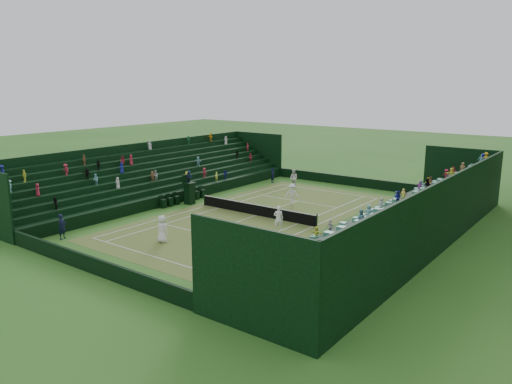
# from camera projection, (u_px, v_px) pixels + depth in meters

# --- Properties ---
(ground) EXTENTS (160.00, 160.00, 0.00)m
(ground) POSITION_uv_depth(u_px,v_px,m) (256.00, 216.00, 41.27)
(ground) COLOR #2C6820
(ground) RESTS_ON ground
(court_surface) EXTENTS (12.97, 26.77, 0.01)m
(court_surface) POSITION_uv_depth(u_px,v_px,m) (256.00, 216.00, 41.27)
(court_surface) COLOR #447F2A
(court_surface) RESTS_ON ground
(perimeter_wall_north) EXTENTS (17.17, 0.20, 1.00)m
(perimeter_wall_north) POSITION_uv_depth(u_px,v_px,m) (345.00, 180.00, 53.55)
(perimeter_wall_north) COLOR black
(perimeter_wall_north) RESTS_ON ground
(perimeter_wall_south) EXTENTS (17.17, 0.20, 1.00)m
(perimeter_wall_south) POSITION_uv_depth(u_px,v_px,m) (90.00, 264.00, 28.78)
(perimeter_wall_south) COLOR black
(perimeter_wall_south) RESTS_ON ground
(perimeter_wall_east) EXTENTS (0.20, 31.77, 1.00)m
(perimeter_wall_east) POSITION_uv_depth(u_px,v_px,m) (349.00, 227.00, 36.17)
(perimeter_wall_east) COLOR black
(perimeter_wall_east) RESTS_ON ground
(perimeter_wall_west) EXTENTS (0.20, 31.77, 1.00)m
(perimeter_wall_west) POSITION_uv_depth(u_px,v_px,m) (183.00, 196.00, 46.16)
(perimeter_wall_west) COLOR black
(perimeter_wall_west) RESTS_ON ground
(north_grandstand) EXTENTS (6.60, 32.00, 4.90)m
(north_grandstand) POSITION_uv_depth(u_px,v_px,m) (406.00, 223.00, 33.49)
(north_grandstand) COLOR black
(north_grandstand) RESTS_ON ground
(south_grandstand) EXTENTS (6.60, 32.00, 4.90)m
(south_grandstand) POSITION_uv_depth(u_px,v_px,m) (152.00, 180.00, 48.39)
(south_grandstand) COLOR black
(south_grandstand) RESTS_ON ground
(tennis_net) EXTENTS (11.67, 0.10, 1.06)m
(tennis_net) POSITION_uv_depth(u_px,v_px,m) (256.00, 209.00, 41.16)
(tennis_net) COLOR black
(tennis_net) RESTS_ON ground
(umpire_chair) EXTENTS (0.94, 0.94, 2.95)m
(umpire_chair) POSITION_uv_depth(u_px,v_px,m) (189.00, 190.00, 45.01)
(umpire_chair) COLOR black
(umpire_chair) RESTS_ON ground
(courtside_chairs) EXTENTS (0.51, 5.48, 1.11)m
(courtside_chairs) POSITION_uv_depth(u_px,v_px,m) (183.00, 198.00, 45.69)
(courtside_chairs) COLOR black
(courtside_chairs) RESTS_ON ground
(player_near_west) EXTENTS (0.94, 0.62, 1.91)m
(player_near_west) POSITION_uv_depth(u_px,v_px,m) (162.00, 229.00, 34.16)
(player_near_west) COLOR white
(player_near_west) RESTS_ON ground
(player_near_east) EXTENTS (0.84, 0.78, 1.93)m
(player_near_east) POSITION_uv_depth(u_px,v_px,m) (278.00, 218.00, 36.77)
(player_near_east) COLOR white
(player_near_east) RESTS_ON ground
(player_far_west) EXTENTS (0.99, 0.81, 1.87)m
(player_far_west) POSITION_uv_depth(u_px,v_px,m) (294.00, 178.00, 52.47)
(player_far_west) COLOR silver
(player_far_west) RESTS_ON ground
(player_far_east) EXTENTS (1.40, 1.25, 1.88)m
(player_far_east) POSITION_uv_depth(u_px,v_px,m) (292.00, 194.00, 45.00)
(player_far_east) COLOR white
(player_far_east) RESTS_ON ground
(line_judge_north) EXTENTS (0.51, 0.67, 1.63)m
(line_judge_north) POSITION_uv_depth(u_px,v_px,m) (273.00, 175.00, 54.83)
(line_judge_north) COLOR black
(line_judge_north) RESTS_ON ground
(line_judge_south) EXTENTS (0.58, 0.74, 1.79)m
(line_judge_south) POSITION_uv_depth(u_px,v_px,m) (62.00, 227.00, 34.95)
(line_judge_south) COLOR black
(line_judge_south) RESTS_ON ground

